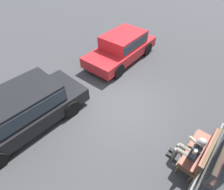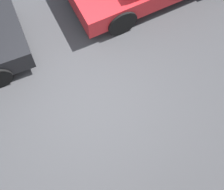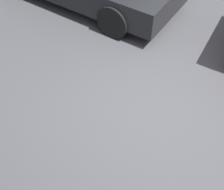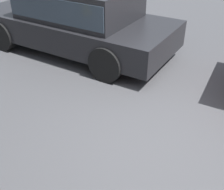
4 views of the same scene
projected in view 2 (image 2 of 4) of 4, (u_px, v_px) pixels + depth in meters
name	position (u px, v px, depth m)	size (l,w,h in m)	color
ground_plane	(89.00, 106.00, 6.98)	(60.00, 60.00, 0.00)	#38383A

